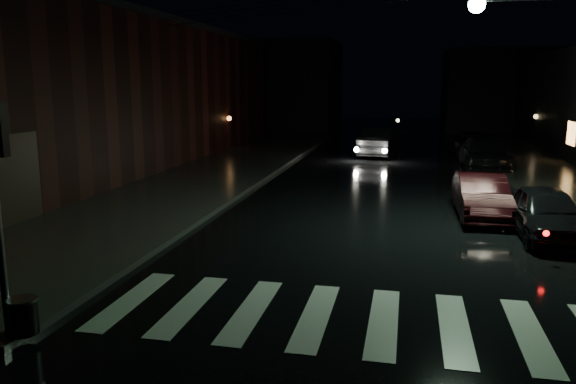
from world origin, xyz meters
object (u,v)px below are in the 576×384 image
Objects in this scene: parked_car_b at (481,196)px; parked_car_c at (485,153)px; parked_car_a at (546,213)px; parked_car_d at (475,145)px; oncoming_car at (380,142)px.

parked_car_b is 0.78× the size of parked_car_c.
parked_car_a is 0.80× the size of parked_car_d.
parked_car_b is at bearing -102.60° from parked_car_d.
oncoming_car is (-5.26, -0.57, 0.11)m from parked_car_d.
parked_car_a reaches higher than parked_car_b.
parked_car_c reaches higher than parked_car_d.
parked_car_b is at bearing -97.89° from parked_car_c.
parked_car_c is 1.05× the size of oncoming_car.
oncoming_car reaches higher than parked_car_a.
oncoming_car is (-3.86, 14.56, 0.15)m from parked_car_b.
parked_car_d reaches higher than parked_car_b.
parked_car_d reaches higher than parked_car_a.
parked_car_b is 15.06m from oncoming_car.
parked_car_c is at bearing 88.46° from parked_car_a.
parked_car_a is at bearing 114.33° from oncoming_car.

